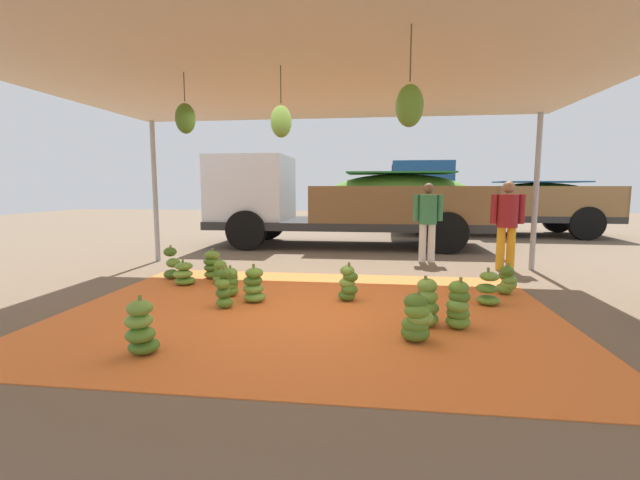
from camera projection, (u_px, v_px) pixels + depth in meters
name	position (u px, v px, depth m)	size (l,w,h in m)	color
ground_plane	(333.00, 268.00, 8.49)	(40.00, 40.00, 0.00)	brown
tarp_orange	(309.00, 311.00, 5.54)	(6.16, 4.71, 0.01)	orange
tent_canopy	(307.00, 74.00, 5.08)	(8.00, 7.00, 3.00)	#9EA0A5
banana_bunch_0	(184.00, 274.00, 6.97)	(0.45, 0.47, 0.42)	#60932D
banana_bunch_1	(213.00, 266.00, 7.46)	(0.46, 0.46, 0.52)	#60932D
banana_bunch_2	(172.00, 264.00, 7.44)	(0.31, 0.32, 0.58)	#477523
banana_bunch_3	(417.00, 319.00, 4.42)	(0.41, 0.40, 0.53)	#477523
banana_bunch_4	(221.00, 273.00, 7.04)	(0.34, 0.34, 0.43)	#60932D
banana_bunch_5	(254.00, 286.00, 5.93)	(0.42, 0.41, 0.53)	#6B9E38
banana_bunch_6	(141.00, 329.00, 4.06)	(0.40, 0.44, 0.57)	#477523
banana_bunch_7	(224.00, 290.00, 5.64)	(0.27, 0.27, 0.57)	#518428
banana_bunch_8	(488.00, 290.00, 5.78)	(0.43, 0.43, 0.51)	#60932D
banana_bunch_9	(427.00, 304.00, 4.92)	(0.35, 0.37, 0.57)	#6B9E38
banana_bunch_10	(458.00, 306.00, 4.80)	(0.37, 0.39, 0.59)	#60932D
banana_bunch_11	(348.00, 284.00, 6.00)	(0.35, 0.34, 0.54)	#477523
banana_bunch_12	(507.00, 281.00, 6.34)	(0.37, 0.35, 0.47)	#60932D
banana_bunch_13	(231.00, 283.00, 6.25)	(0.28, 0.28, 0.45)	#6B9E38
cargo_truck_main	(339.00, 200.00, 11.55)	(7.22, 2.59, 2.40)	#2D2D2D
cargo_truck_far	(487.00, 198.00, 14.25)	(6.89, 2.65, 2.40)	#2D2D2D
worker_0	(428.00, 216.00, 9.01)	(0.61, 0.37, 1.66)	silver
worker_1	(507.00, 219.00, 8.13)	(0.62, 0.38, 1.69)	orange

